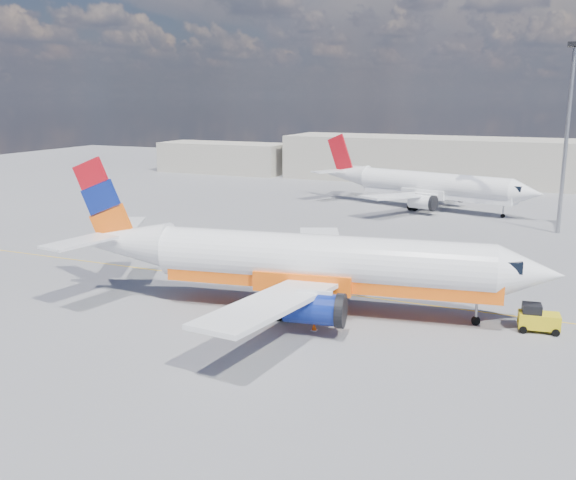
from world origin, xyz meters
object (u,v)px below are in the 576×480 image
at_px(second_jet, 428,186).
at_px(traffic_cone, 314,327).
at_px(main_jet, 306,262).
at_px(gse_tug, 538,319).

xyz_separation_m(second_jet, traffic_cone, (2.99, -50.30, -3.01)).
height_order(main_jet, second_jet, main_jet).
height_order(gse_tug, traffic_cone, gse_tug).
bearing_deg(traffic_cone, second_jet, 93.40).
xyz_separation_m(main_jet, traffic_cone, (2.05, -3.58, -3.38)).
bearing_deg(second_jet, main_jet, -74.12).
relative_size(second_jet, gse_tug, 11.66).
bearing_deg(main_jet, traffic_cone, -69.25).
relative_size(main_jet, traffic_cone, 64.04).
bearing_deg(gse_tug, traffic_cone, -164.93).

